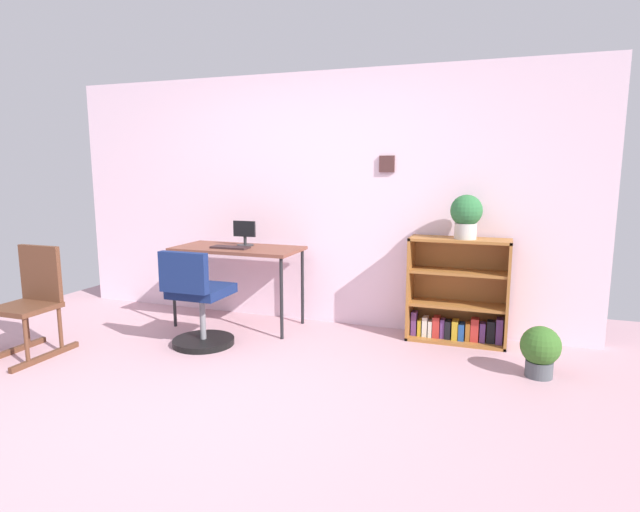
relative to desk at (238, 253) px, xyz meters
name	(u,v)px	position (x,y,z in m)	size (l,w,h in m)	color
ground_plane	(190,411)	(0.58, -1.71, -0.70)	(6.24, 6.24, 0.00)	#B78C96
wall_back	(312,200)	(0.58, 0.44, 0.49)	(5.20, 0.12, 2.37)	silver
desk	(238,253)	(0.00, 0.00, 0.00)	(1.19, 0.57, 0.76)	brown
monitor	(245,234)	(0.02, 0.10, 0.17)	(0.22, 0.16, 0.24)	#262628
keyboard	(230,247)	(-0.03, -0.09, 0.07)	(0.36, 0.14, 0.02)	#2D1D1F
office_chair	(198,305)	(-0.02, -0.67, -0.34)	(0.52, 0.55, 0.83)	black
rocking_chair	(32,300)	(-1.17, -1.26, -0.25)	(0.42, 0.64, 0.87)	#553120
bookshelf_low	(458,296)	(2.00, 0.25, -0.31)	(0.84, 0.30, 0.90)	#995F2B
potted_plant_on_shelf	(466,214)	(2.04, 0.19, 0.41)	(0.26, 0.26, 0.37)	#B7B2A8
potted_plant_floor	(540,349)	(2.64, -0.40, -0.49)	(0.28, 0.28, 0.37)	#474C51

